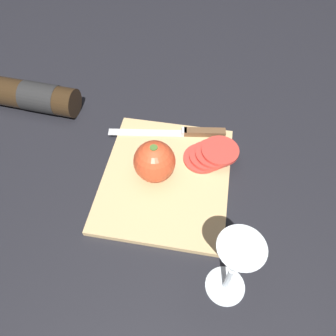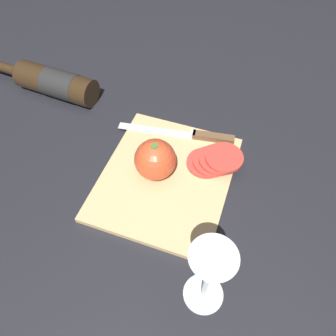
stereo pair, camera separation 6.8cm
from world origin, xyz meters
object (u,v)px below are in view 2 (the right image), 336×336
at_px(wine_glass, 210,271).
at_px(tomato_slice_stack_near, 214,160).
at_px(knife, 200,136).
at_px(wine_bottle, 53,82).
at_px(whole_tomato, 155,160).

relative_size(wine_glass, tomato_slice_stack_near, 1.40).
height_order(wine_glass, knife, wine_glass).
height_order(wine_bottle, tomato_slice_stack_near, wine_bottle).
distance_m(wine_bottle, wine_glass, 0.64).
bearing_deg(tomato_slice_stack_near, knife, -142.79).
bearing_deg(wine_bottle, whole_tomato, 64.32).
xyz_separation_m(wine_bottle, tomato_slice_stack_near, (0.11, 0.46, -0.01)).
height_order(whole_tomato, tomato_slice_stack_near, whole_tomato).
relative_size(wine_glass, whole_tomato, 1.88).
height_order(wine_glass, tomato_slice_stack_near, wine_glass).
height_order(wine_bottle, knife, wine_bottle).
xyz_separation_m(wine_glass, tomato_slice_stack_near, (-0.27, -0.05, -0.09)).
height_order(whole_tomato, knife, whole_tomato).
distance_m(wine_glass, tomato_slice_stack_near, 0.29).
distance_m(whole_tomato, knife, 0.15).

